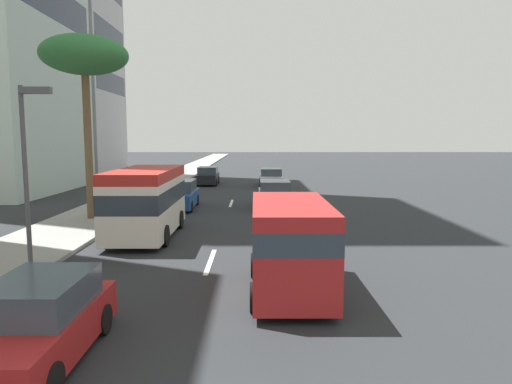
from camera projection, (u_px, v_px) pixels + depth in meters
ground_plane at (235, 194)px, 34.68m from camera, size 198.00×198.00×0.00m
sidewalk_right at (143, 193)px, 34.66m from camera, size 162.00×3.83×0.15m
lane_stripe_mid at (210, 261)px, 15.67m from camera, size 3.20×0.16×0.01m
lane_stripe_far at (231, 203)px, 29.54m from camera, size 3.20×0.16×0.01m
car_lead at (208, 176)px, 41.23m from camera, size 4.14×1.86×1.59m
car_second at (179, 195)px, 27.44m from camera, size 4.45×1.94×1.66m
van_third at (290, 241)px, 12.42m from camera, size 4.72×2.15×2.47m
car_fourth at (275, 195)px, 27.57m from camera, size 4.49×1.96×1.65m
car_fifth at (271, 178)px, 39.97m from camera, size 4.60×1.96×1.55m
car_sixth at (38, 323)px, 8.61m from camera, size 4.11×1.82×1.56m
minibus_seventh at (146, 200)px, 19.43m from camera, size 6.20×2.43×2.88m
palm_tree at (85, 58)px, 22.37m from camera, size 4.19×4.19×8.96m
street_lamp at (29, 154)px, 13.86m from camera, size 0.24×0.97×5.57m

